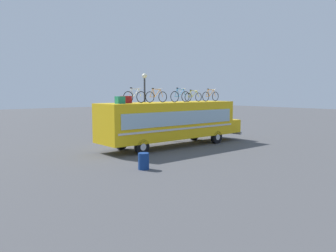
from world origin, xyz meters
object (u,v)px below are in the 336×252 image
Objects in this scene: rooftop_bicycle_3 at (180,96)px; rooftop_bicycle_1 at (135,97)px; rooftop_bicycle_4 at (193,97)px; luggage_bag_1 at (120,100)px; street_lamp at (145,96)px; trash_bin at (144,161)px; rooftop_bicycle_5 at (211,96)px; rooftop_bicycle_2 at (156,96)px; luggage_bag_2 at (126,100)px; bus at (172,121)px.

rooftop_bicycle_1 is at bearing 169.81° from rooftop_bicycle_3.
rooftop_bicycle_4 is at bearing 13.06° from rooftop_bicycle_3.
luggage_bag_1 is at bearing -156.51° from rooftop_bicycle_1.
luggage_bag_1 is 6.73m from street_lamp.
luggage_bag_1 reaches higher than trash_bin.
rooftop_bicycle_5 is (3.27, 0.19, -0.01)m from rooftop_bicycle_3.
rooftop_bicycle_2 is at bearing -116.20° from street_lamp.
street_lamp is at bearing 41.23° from luggage_bag_1.
luggage_bag_2 reaches higher than luggage_bag_1.
luggage_bag_2 is 0.69× the size of trash_bin.
bus is 1.75m from rooftop_bicycle_3.
luggage_bag_2 is at bearing -174.80° from rooftop_bicycle_1.
bus is 23.46× the size of luggage_bag_1.
luggage_bag_1 is 1.65m from rooftop_bicycle_1.
luggage_bag_1 is at bearing -179.35° from rooftop_bicycle_3.
luggage_bag_2 is 0.11× the size of street_lamp.
rooftop_bicycle_1 reaches higher than rooftop_bicycle_5.
trash_bin is at bearing -155.65° from rooftop_bicycle_5.
bus is 6.76× the size of rooftop_bicycle_4.
rooftop_bicycle_5 is at bearing -53.99° from street_lamp.
rooftop_bicycle_1 reaches higher than trash_bin.
luggage_bag_1 is at bearing -176.15° from rooftop_bicycle_4.
luggage_bag_1 is 0.29× the size of rooftop_bicycle_4.
luggage_bag_2 is at bearing 172.40° from rooftop_bicycle_3.
rooftop_bicycle_5 is (6.60, -0.40, -0.01)m from rooftop_bicycle_1.
bus is 3.32m from rooftop_bicycle_1.
rooftop_bicycle_5 is at bearing -2.68° from luggage_bag_2.
rooftop_bicycle_2 reaches higher than luggage_bag_1.
luggage_bag_1 is 8.11m from rooftop_bicycle_5.
luggage_bag_2 is (0.82, 0.59, 0.01)m from luggage_bag_1.
rooftop_bicycle_2 reaches higher than luggage_bag_2.
rooftop_bicycle_2 is at bearing 9.49° from luggage_bag_1.
rooftop_bicycle_2 reaches higher than bus.
trash_bin is (-6.04, -4.02, -3.03)m from rooftop_bicycle_3.
rooftop_bicycle_4 is 9.35m from trash_bin.
rooftop_bicycle_5 is at bearing -3.50° from rooftop_bicycle_1.
rooftop_bicycle_4 reaches higher than bus.
rooftop_bicycle_1 is (1.50, 0.65, 0.19)m from luggage_bag_1.
street_lamp is at bearing 46.74° from rooftop_bicycle_1.
street_lamp is (0.69, 4.09, 1.64)m from bus.
luggage_bag_1 is at bearing -178.24° from rooftop_bicycle_5.
rooftop_bicycle_3 reaches higher than luggage_bag_1.
luggage_bag_2 is 0.32× the size of rooftop_bicycle_3.
rooftop_bicycle_2 is 1.76m from rooftop_bicycle_3.
rooftop_bicycle_4 is (6.47, 0.44, 0.14)m from luggage_bag_1.
bus is 7.18m from trash_bin.
rooftop_bicycle_3 is at bearing -10.19° from rooftop_bicycle_1.
rooftop_bicycle_4 is (2.10, 0.09, 1.62)m from bus.
rooftop_bicycle_5 reaches higher than luggage_bag_2.
luggage_bag_1 is at bearing -170.51° from rooftop_bicycle_2.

